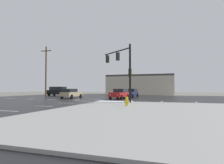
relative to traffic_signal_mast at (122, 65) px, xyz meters
name	(u,v)px	position (x,y,z in m)	size (l,w,h in m)	color
ground_plane	(89,100)	(-5.91, 3.71, -4.34)	(120.00, 120.00, 0.00)	slate
road_asphalt	(89,100)	(-5.91, 3.71, -4.33)	(44.00, 44.00, 0.02)	black
sidewalk_corner	(182,113)	(6.09, -8.29, -4.27)	(18.00, 18.00, 0.14)	#9E9E99
snow_strip_curbside	(114,102)	(-0.91, -0.29, -4.17)	(4.00, 1.60, 0.06)	white
lane_markings	(93,101)	(-4.70, 2.34, -4.32)	(36.15, 36.15, 0.01)	silver
traffic_signal_mast	(122,65)	(0.00, 0.00, 0.00)	(4.21, 3.54, 6.33)	black
fire_hydrant	(127,101)	(1.65, -4.70, -3.81)	(0.48, 0.26, 0.79)	gold
strip_building_background	(141,85)	(-3.57, 33.46, -1.62)	(18.29, 8.00, 5.45)	#BCB29E
sedan_red	(120,94)	(-2.65, 8.32, -3.49)	(2.35, 4.66, 1.58)	#B21919
sedan_navy	(131,93)	(-2.13, 14.03, -3.49)	(2.31, 4.64, 1.58)	#141E47
suv_black	(58,91)	(-19.36, 16.41, -3.25)	(4.86, 2.22, 2.03)	black
sedan_tan	(71,93)	(-11.05, 7.75, -3.49)	(2.08, 4.56, 1.58)	tan
utility_pole_far	(46,71)	(-17.23, 9.25, 0.63)	(2.20, 0.28, 9.51)	brown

